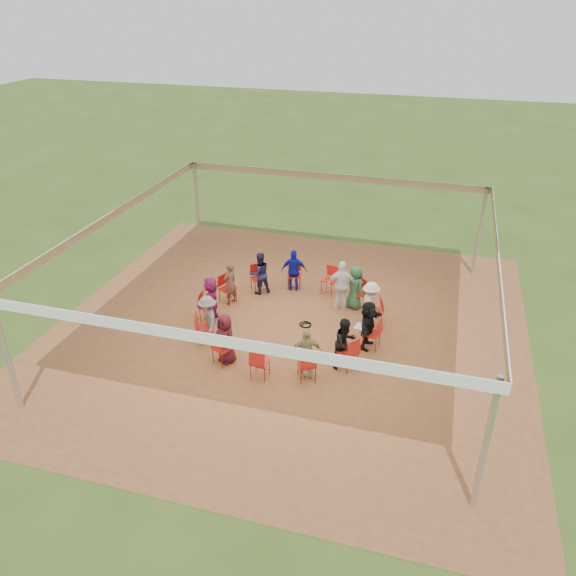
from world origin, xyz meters
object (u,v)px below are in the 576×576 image
(chair_4, at_px, (294,275))
(person_seated_7, at_px, (208,319))
(chair_10, at_px, (260,362))
(laptop, at_px, (362,325))
(chair_1, at_px, (374,312))
(person_seated_0, at_px, (368,325))
(person_seated_2, at_px, (355,287))
(person_seated_8, at_px, (226,339))
(chair_7, at_px, (208,306))
(chair_6, at_px, (228,289))
(chair_11, at_px, (307,364))
(person_seated_9, at_px, (306,353))
(person_seated_4, at_px, (260,273))
(person_seated_10, at_px, (345,343))
(cable_coil, at_px, (306,325))
(chair_8, at_px, (204,328))
(chair_2, at_px, (358,293))
(standing_person, at_px, (342,286))
(person_seated_6, at_px, (211,299))
(chair_12, at_px, (348,353))
(chair_5, at_px, (258,278))
(person_seated_5, at_px, (230,283))
(chair_3, at_px, (329,281))
(chair_0, at_px, (372,334))
(person_seated_1, at_px, (370,305))
(chair_9, at_px, (222,348))
(person_seated_3, at_px, (294,270))

(chair_4, height_order, person_seated_7, person_seated_7)
(chair_10, relative_size, laptop, 2.34)
(chair_1, distance_m, person_seated_0, 1.15)
(person_seated_2, distance_m, person_seated_8, 4.52)
(chair_7, xyz_separation_m, chair_10, (2.33, -2.17, 0.00))
(chair_6, bearing_deg, person_seated_2, 123.60)
(chair_11, height_order, person_seated_0, person_seated_0)
(person_seated_8, distance_m, person_seated_9, 2.12)
(person_seated_2, distance_m, person_seated_7, 4.52)
(person_seated_4, xyz_separation_m, person_seated_10, (3.31, -3.08, 0.00))
(person_seated_2, height_order, person_seated_8, same)
(person_seated_4, height_order, cable_coil, person_seated_4)
(chair_8, xyz_separation_m, chair_11, (3.07, -0.84, 0.00))
(chair_2, distance_m, person_seated_9, 3.85)
(chair_1, bearing_deg, standing_person, 38.12)
(chair_2, relative_size, person_seated_6, 0.66)
(chair_12, distance_m, person_seated_9, 1.15)
(person_seated_6, relative_size, standing_person, 0.88)
(chair_5, relative_size, person_seated_5, 0.66)
(chair_5, xyz_separation_m, person_seated_7, (-0.36, -3.08, 0.24))
(chair_11, bearing_deg, chair_1, 41.54)
(chair_4, xyz_separation_m, person_seated_7, (-1.39, -3.59, 0.24))
(chair_5, relative_size, standing_person, 0.58)
(chair_3, height_order, person_seated_6, person_seated_6)
(chair_5, xyz_separation_m, chair_10, (1.48, -4.23, 0.00))
(chair_2, relative_size, person_seated_10, 0.66)
(chair_2, relative_size, laptop, 2.34)
(person_seated_6, bearing_deg, standing_person, 110.65)
(person_seated_0, bearing_deg, cable_coil, 80.86)
(chair_12, bearing_deg, chair_1, 27.69)
(chair_0, xyz_separation_m, person_seated_0, (-0.12, 0.02, 0.24))
(chair_6, distance_m, person_seated_0, 4.65)
(person_seated_5, height_order, person_seated_6, same)
(chair_10, distance_m, laptop, 3.01)
(chair_4, relative_size, person_seated_4, 0.66)
(chair_4, relative_size, person_seated_1, 0.66)
(chair_4, distance_m, person_seated_1, 3.11)
(chair_5, distance_m, person_seated_2, 3.11)
(chair_9, bearing_deg, person_seated_5, 136.80)
(chair_1, height_order, cable_coil, chair_1)
(chair_11, bearing_deg, chair_9, 152.31)
(person_seated_7, bearing_deg, person_seated_6, 166.15)
(chair_1, bearing_deg, chair_10, 124.62)
(chair_5, bearing_deg, person_seated_0, 110.21)
(laptop, bearing_deg, chair_2, 21.03)
(person_seated_6, distance_m, laptop, 4.37)
(chair_4, height_order, person_seated_1, person_seated_1)
(chair_6, distance_m, person_seated_8, 3.11)
(chair_2, bearing_deg, chair_11, 124.62)
(person_seated_6, bearing_deg, person_seated_3, 138.46)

